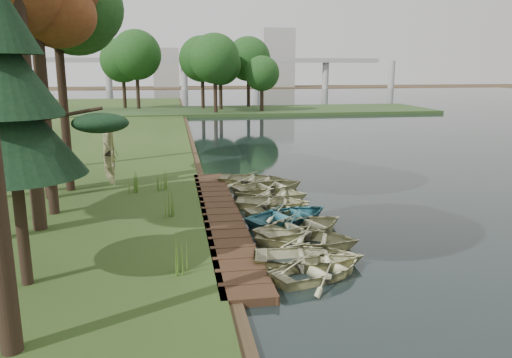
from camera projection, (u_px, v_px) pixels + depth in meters
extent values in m
plane|color=#3D2F1D|center=(259.00, 219.00, 21.31)|extent=(300.00, 300.00, 0.00)
cube|color=#382415|center=(221.00, 217.00, 21.02)|extent=(1.60, 16.00, 0.30)
cube|color=#2A441E|center=(255.00, 111.00, 70.64)|extent=(50.00, 14.00, 0.45)
cylinder|color=black|center=(82.00, 93.00, 66.33)|extent=(0.50, 0.50, 4.80)
sphere|color=#1C4517|center=(80.00, 66.00, 65.53)|extent=(5.60, 5.60, 5.60)
cylinder|color=black|center=(133.00, 93.00, 67.40)|extent=(0.50, 0.50, 4.80)
sphere|color=#1C4517|center=(132.00, 66.00, 66.60)|extent=(5.60, 5.60, 5.60)
cylinder|color=black|center=(183.00, 93.00, 68.46)|extent=(0.50, 0.50, 4.80)
sphere|color=#1C4517|center=(182.00, 66.00, 67.67)|extent=(5.60, 5.60, 5.60)
cylinder|color=black|center=(231.00, 92.00, 69.53)|extent=(0.50, 0.50, 4.80)
sphere|color=#1C4517|center=(231.00, 66.00, 68.74)|extent=(5.60, 5.60, 5.60)
cylinder|color=black|center=(278.00, 92.00, 70.60)|extent=(0.50, 0.50, 4.80)
sphere|color=#1C4517|center=(278.00, 66.00, 69.80)|extent=(5.60, 5.60, 5.60)
cylinder|color=black|center=(323.00, 91.00, 71.67)|extent=(0.50, 0.50, 4.80)
sphere|color=#1C4517|center=(324.00, 66.00, 70.87)|extent=(5.60, 5.60, 5.60)
cylinder|color=black|center=(367.00, 91.00, 72.73)|extent=(0.50, 0.50, 4.80)
sphere|color=#1C4517|center=(368.00, 66.00, 71.94)|extent=(5.60, 5.60, 5.60)
cube|color=#A5A5A0|center=(221.00, 60.00, 136.60)|extent=(90.00, 4.00, 1.20)
cylinder|color=#A5A5A0|center=(108.00, 75.00, 132.68)|extent=(1.80, 1.80, 8.00)
cylinder|color=#A5A5A0|center=(184.00, 75.00, 135.88)|extent=(1.80, 1.80, 8.00)
cylinder|color=#A5A5A0|center=(257.00, 75.00, 139.08)|extent=(1.80, 1.80, 8.00)
cylinder|color=#A5A5A0|center=(326.00, 75.00, 142.28)|extent=(1.80, 1.80, 8.00)
cylinder|color=#A5A5A0|center=(391.00, 75.00, 145.49)|extent=(1.80, 1.80, 8.00)
cube|color=#A5A5A0|center=(277.00, 58.00, 158.82)|extent=(10.00, 8.00, 18.00)
cube|color=#A5A5A0|center=(166.00, 68.00, 158.69)|extent=(8.00, 8.00, 12.00)
imported|color=#C3C08D|center=(321.00, 265.00, 15.29)|extent=(4.08, 3.59, 0.70)
imported|color=#C3C08D|center=(309.00, 255.00, 16.05)|extent=(3.95, 3.13, 0.74)
imported|color=#C3C08D|center=(307.00, 237.00, 17.75)|extent=(4.38, 3.78, 0.76)
imported|color=#C3C08D|center=(303.00, 225.00, 19.01)|extent=(4.66, 4.10, 0.80)
imported|color=#2B6D79|center=(290.00, 214.00, 20.45)|extent=(4.58, 4.05, 0.79)
imported|color=#C3C08D|center=(279.00, 207.00, 21.72)|extent=(3.42, 2.79, 0.62)
imported|color=#C3C08D|center=(273.00, 201.00, 22.65)|extent=(3.90, 3.22, 0.70)
imported|color=#C3C08D|center=(272.00, 192.00, 24.16)|extent=(4.17, 3.61, 0.72)
imported|color=#C3C08D|center=(270.00, 185.00, 25.45)|extent=(4.51, 3.80, 0.80)
imported|color=#C3C08D|center=(255.00, 178.00, 26.95)|extent=(4.67, 4.07, 0.81)
imported|color=#C3C08D|center=(113.00, 180.00, 25.86)|extent=(3.03, 2.18, 0.62)
cylinder|color=black|center=(23.00, 49.00, 17.56)|extent=(0.51, 0.51, 13.31)
cylinder|color=black|center=(45.00, 110.00, 20.09)|extent=(0.41, 0.41, 8.71)
cylinder|color=black|center=(39.00, 66.00, 22.20)|extent=(0.48, 0.48, 12.14)
cylinder|color=black|center=(63.00, 101.00, 24.02)|extent=(0.42, 0.42, 8.81)
ellipsoid|color=#1C4517|center=(55.00, 5.00, 23.05)|extent=(4.34, 4.34, 3.69)
cylinder|color=black|center=(42.00, 70.00, 28.90)|extent=(0.47, 0.47, 11.73)
cylinder|color=black|center=(21.00, 222.00, 13.83)|extent=(0.32, 0.32, 3.69)
cone|color=black|center=(11.00, 128.00, 13.25)|extent=(3.80, 3.80, 2.60)
cone|color=black|center=(5.00, 73.00, 12.94)|extent=(2.90, 2.90, 2.25)
cone|color=#3F661E|center=(180.00, 256.00, 14.82)|extent=(0.60, 0.60, 1.10)
cone|color=#3F661E|center=(168.00, 204.00, 20.44)|extent=(0.60, 0.60, 1.09)
cone|color=#3F661E|center=(133.00, 182.00, 24.45)|extent=(0.60, 0.60, 1.05)
cone|color=#3F661E|center=(161.00, 181.00, 24.95)|extent=(0.60, 0.60, 0.94)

